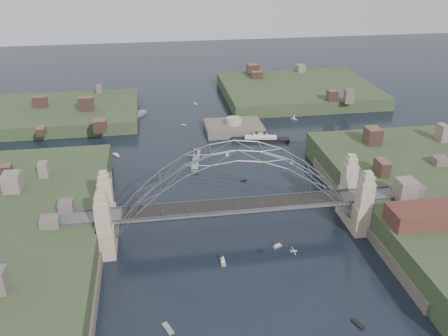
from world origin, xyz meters
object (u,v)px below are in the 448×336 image
(bridge, at_px, (235,191))
(naval_cruiser_near, at_px, (196,159))
(fort_island, at_px, (234,132))
(wharf_shed, at_px, (431,215))
(ocean_liner, at_px, (261,139))
(naval_cruiser_far, at_px, (132,117))

(bridge, distance_m, naval_cruiser_near, 46.55)
(bridge, height_order, fort_island, bridge)
(wharf_shed, height_order, ocean_liner, wharf_shed)
(bridge, bearing_deg, fort_island, 80.27)
(fort_island, xyz_separation_m, ocean_liner, (8.04, -11.55, 1.15))
(bridge, xyz_separation_m, naval_cruiser_near, (-5.37, 44.77, -11.56))
(bridge, height_order, naval_cruiser_far, bridge)
(wharf_shed, bearing_deg, naval_cruiser_near, 130.03)
(bridge, relative_size, wharf_shed, 4.20)
(bridge, bearing_deg, wharf_shed, -17.65)
(naval_cruiser_near, xyz_separation_m, ocean_liner, (25.41, 13.68, 0.04))
(naval_cruiser_near, distance_m, naval_cruiser_far, 49.91)
(ocean_liner, bearing_deg, naval_cruiser_far, 146.89)
(wharf_shed, distance_m, naval_cruiser_near, 77.31)
(bridge, relative_size, fort_island, 3.82)
(fort_island, distance_m, naval_cruiser_far, 44.10)
(fort_island, bearing_deg, bridge, -99.73)
(ocean_liner, bearing_deg, naval_cruiser_near, -151.70)
(naval_cruiser_far, bearing_deg, wharf_shed, -55.34)
(naval_cruiser_far, bearing_deg, ocean_liner, -33.11)
(bridge, bearing_deg, naval_cruiser_far, 107.11)
(wharf_shed, height_order, naval_cruiser_far, wharf_shed)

